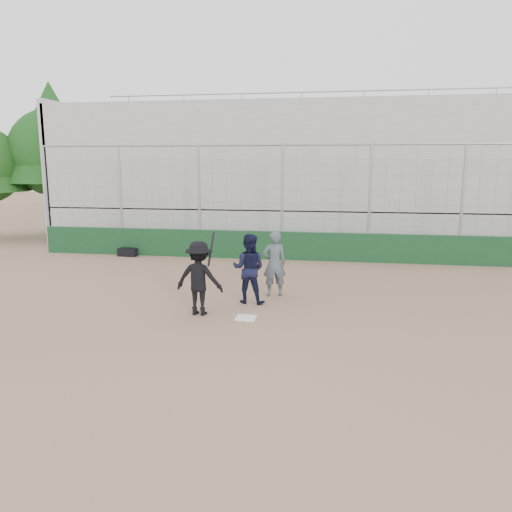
% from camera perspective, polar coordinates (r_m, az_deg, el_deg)
% --- Properties ---
extents(ground, '(90.00, 90.00, 0.00)m').
position_cam_1_polar(ground, '(11.15, -1.19, -7.14)').
color(ground, brown).
rests_on(ground, ground).
extents(home_plate, '(0.44, 0.44, 0.02)m').
position_cam_1_polar(home_plate, '(11.14, -1.19, -7.08)').
color(home_plate, white).
rests_on(home_plate, ground).
extents(backstop, '(18.10, 0.25, 4.04)m').
position_cam_1_polar(backstop, '(17.71, 2.97, 2.68)').
color(backstop, '#103319').
rests_on(backstop, ground).
extents(bleachers, '(20.25, 6.70, 6.98)m').
position_cam_1_polar(bleachers, '(22.47, 4.46, 9.37)').
color(bleachers, '#9C9C9C').
rests_on(bleachers, ground).
extents(tree_left, '(4.48, 4.48, 7.00)m').
position_cam_1_polar(tree_left, '(25.07, -22.25, 12.10)').
color(tree_left, '#332312').
rests_on(tree_left, ground).
extents(batter_at_plate, '(1.14, 0.79, 1.84)m').
position_cam_1_polar(batter_at_plate, '(11.31, -6.51, -2.52)').
color(batter_at_plate, black).
rests_on(batter_at_plate, ground).
extents(catcher_crouched, '(0.92, 0.76, 1.16)m').
position_cam_1_polar(catcher_crouched, '(12.18, -0.84, -2.77)').
color(catcher_crouched, black).
rests_on(catcher_crouched, ground).
extents(umpire, '(0.71, 0.58, 1.52)m').
position_cam_1_polar(umpire, '(12.83, 2.10, -1.25)').
color(umpire, '#464F58').
rests_on(umpire, ground).
extents(equipment_bag, '(0.72, 0.37, 0.34)m').
position_cam_1_polar(equipment_bag, '(18.98, -14.46, 0.42)').
color(equipment_bag, black).
rests_on(equipment_bag, ground).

